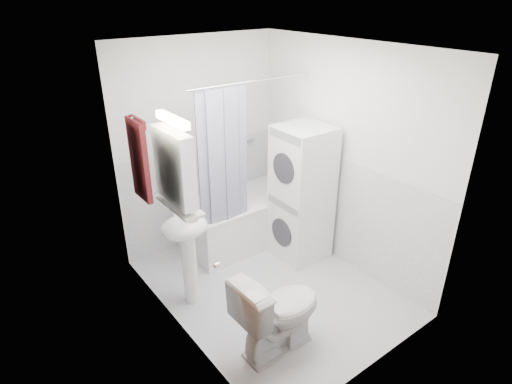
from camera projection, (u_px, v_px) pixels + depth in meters
floor at (269, 287)px, 4.46m from camera, size 2.60×2.60×0.00m
room_walls at (272, 154)px, 3.82m from camera, size 2.60×2.60×2.60m
wainscot at (252, 226)px, 4.41m from camera, size 1.98×2.58×2.58m
door at (217, 265)px, 3.12m from camera, size 0.05×2.00×2.00m
bathtub at (246, 216)px, 5.19m from camera, size 1.53×0.73×0.58m
tub_spout at (243, 160)px, 5.28m from camera, size 0.04×0.12×0.04m
curtain_rod at (262, 80)px, 4.24m from camera, size 1.71×0.02×0.02m
shower_curtain at (224, 161)px, 4.30m from camera, size 0.55×0.02×1.45m
sink at (186, 240)px, 3.97m from camera, size 0.44×0.37×1.04m
medicine_cabinet at (175, 165)px, 3.36m from camera, size 0.13×0.50×0.71m
shelf at (180, 206)px, 3.53m from camera, size 0.18×0.54×0.02m
shower_caddy at (247, 140)px, 5.19m from camera, size 0.22×0.06×0.02m
towel at (139, 158)px, 3.87m from camera, size 0.07×0.32×0.79m
washer_dryer at (302, 194)px, 4.71m from camera, size 0.57×0.55×1.54m
toilet at (278, 312)px, 3.57m from camera, size 0.79×0.45×0.77m
soap_pump at (192, 219)px, 3.85m from camera, size 0.08×0.17×0.08m
shelf_bottle at (188, 207)px, 3.40m from camera, size 0.07×0.18×0.07m
shelf_cup at (172, 194)px, 3.59m from camera, size 0.10×0.09×0.10m
shampoo_a at (228, 138)px, 5.01m from camera, size 0.13×0.17×0.13m
shampoo_b at (237, 139)px, 5.09m from camera, size 0.08×0.21×0.08m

